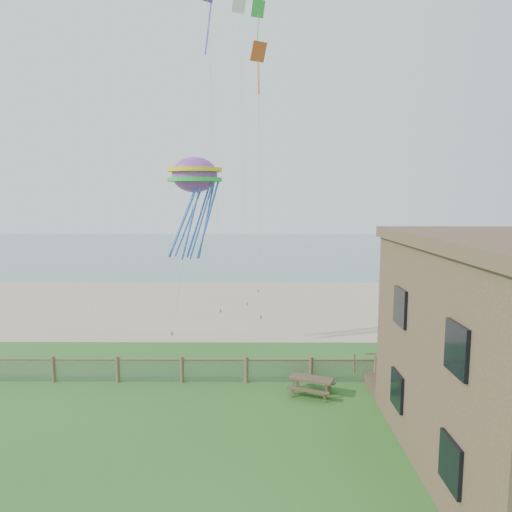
{
  "coord_description": "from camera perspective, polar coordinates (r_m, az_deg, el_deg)",
  "views": [
    {
      "loc": [
        0.56,
        -14.39,
        8.44
      ],
      "look_at": [
        0.43,
        8.0,
        5.7
      ],
      "focal_mm": 32.0,
      "sensor_mm": 36.0,
      "label": 1
    }
  ],
  "objects": [
    {
      "name": "ground",
      "position": [
        16.69,
        -1.79,
        -23.41
      ],
      "size": [
        160.0,
        160.0,
        0.0
      ],
      "primitive_type": "plane",
      "color": "#2C5E20",
      "rests_on": "ground"
    },
    {
      "name": "sand_beach",
      "position": [
        37.36,
        -0.55,
        -6.08
      ],
      "size": [
        72.0,
        20.0,
        0.02
      ],
      "primitive_type": "cube",
      "color": "tan",
      "rests_on": "ground"
    },
    {
      "name": "ocean",
      "position": [
        80.83,
        -0.08,
        0.98
      ],
      "size": [
        160.0,
        68.0,
        0.02
      ],
      "primitive_type": "cube",
      "color": "slate",
      "rests_on": "ground"
    },
    {
      "name": "chainlink_fence",
      "position": [
        21.87,
        -1.2,
        -14.18
      ],
      "size": [
        36.2,
        0.2,
        1.25
      ],
      "primitive_type": null,
      "color": "brown",
      "rests_on": "ground"
    },
    {
      "name": "picnic_table",
      "position": [
        20.82,
        6.92,
        -15.83
      ],
      "size": [
        2.24,
        1.98,
        0.78
      ],
      "primitive_type": null,
      "rotation": [
        0.0,
        0.0,
        -0.37
      ],
      "color": "brown",
      "rests_on": "ground"
    },
    {
      "name": "octopus_kite",
      "position": [
        25.06,
        -7.63,
        6.45
      ],
      "size": [
        3.3,
        2.61,
        6.1
      ],
      "primitive_type": null,
      "rotation": [
        0.0,
        0.0,
        -0.19
      ],
      "color": "#F2265F"
    },
    {
      "name": "kite_white",
      "position": [
        34.26,
        -2.14,
        27.73
      ],
      "size": [
        1.71,
        2.08,
        2.77
      ],
      "primitive_type": null,
      "rotation": [
        0.44,
        0.0,
        0.39
      ],
      "color": "white"
    },
    {
      "name": "kite_purple",
      "position": [
        32.01,
        -6.08,
        28.1
      ],
      "size": [
        2.29,
        2.46,
        3.61
      ],
      "primitive_type": null,
      "rotation": [
        0.44,
        0.0,
        0.66
      ],
      "color": "#6032A4"
    },
    {
      "name": "kite_red",
      "position": [
        28.99,
        0.32,
        22.92
      ],
      "size": [
        1.79,
        2.0,
        2.52
      ],
      "primitive_type": null,
      "rotation": [
        0.44,
        0.0,
        0.52
      ],
      "color": "#CB5123"
    },
    {
      "name": "kite_green",
      "position": [
        39.92,
        0.26,
        27.53
      ],
      "size": [
        1.8,
        2.12,
        2.78
      ],
      "primitive_type": null,
      "rotation": [
        0.44,
        0.0,
        0.36
      ],
      "color": "green"
    }
  ]
}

